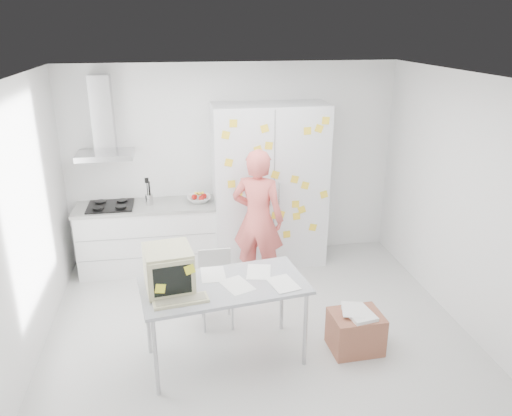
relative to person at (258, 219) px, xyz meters
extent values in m
cube|color=silver|center=(-0.18, -1.02, -0.90)|extent=(4.50, 4.00, 0.02)
cube|color=white|center=(-0.18, 0.98, 0.46)|extent=(4.50, 0.02, 2.70)
cube|color=white|center=(-2.43, -1.02, 0.46)|extent=(0.02, 4.00, 2.70)
cube|color=white|center=(2.07, -1.02, 0.46)|extent=(0.02, 4.00, 2.70)
cube|color=white|center=(-0.18, -1.02, 1.81)|extent=(4.50, 4.00, 0.02)
cube|color=white|center=(-1.38, 0.68, -0.45)|extent=(1.80, 0.60, 0.88)
cube|color=gray|center=(-1.38, 0.38, -0.31)|extent=(1.76, 0.01, 0.01)
cube|color=gray|center=(-1.38, 0.38, -0.59)|extent=(1.76, 0.01, 0.01)
cube|color=#9E9E99|center=(-1.38, 0.68, 0.01)|extent=(1.84, 0.63, 0.04)
cube|color=black|center=(-1.83, 0.68, 0.03)|extent=(0.58, 0.50, 0.03)
cylinder|color=black|center=(-1.97, 0.56, 0.06)|extent=(0.14, 0.14, 0.02)
cylinder|color=black|center=(-1.69, 0.56, 0.06)|extent=(0.14, 0.14, 0.02)
cylinder|color=black|center=(-1.97, 0.80, 0.06)|extent=(0.14, 0.14, 0.02)
cylinder|color=black|center=(-1.69, 0.80, 0.06)|extent=(0.14, 0.14, 0.02)
cylinder|color=silver|center=(-1.33, 0.68, 0.10)|extent=(0.10, 0.10, 0.14)
cylinder|color=black|center=(-1.35, 0.69, 0.20)|extent=(0.01, 0.01, 0.30)
cylinder|color=black|center=(-1.31, 0.67, 0.20)|extent=(0.01, 0.01, 0.30)
cylinder|color=black|center=(-1.33, 0.70, 0.20)|extent=(0.01, 0.01, 0.30)
cube|color=black|center=(-1.35, 0.69, 0.36)|extent=(0.05, 0.01, 0.07)
imported|color=white|center=(-0.68, 0.68, 0.07)|extent=(0.31, 0.31, 0.08)
sphere|color=#B2140F|center=(-0.74, 0.70, 0.09)|extent=(0.08, 0.08, 0.08)
sphere|color=#B2140F|center=(-0.65, 0.63, 0.09)|extent=(0.08, 0.08, 0.08)
sphere|color=#B2140F|center=(-0.61, 0.72, 0.09)|extent=(0.08, 0.08, 0.08)
cylinder|color=yellow|center=(-0.70, 0.70, 0.14)|extent=(0.09, 0.17, 0.10)
cylinder|color=yellow|center=(-0.68, 0.70, 0.14)|extent=(0.04, 0.17, 0.10)
cylinder|color=yellow|center=(-0.65, 0.70, 0.14)|extent=(0.08, 0.17, 0.10)
cube|color=silver|center=(-1.83, 0.73, 0.71)|extent=(0.70, 0.48, 0.07)
cube|color=silver|center=(-1.83, 0.85, 1.21)|extent=(0.26, 0.24, 0.95)
cube|color=silver|center=(0.27, 0.66, 0.21)|extent=(1.50, 0.65, 2.20)
cube|color=slate|center=(0.27, 0.33, 0.21)|extent=(0.01, 0.01, 2.16)
cube|color=silver|center=(0.21, 0.32, 0.21)|extent=(0.02, 0.02, 0.30)
cube|color=silver|center=(0.33, 0.32, 0.21)|extent=(0.02, 0.02, 0.30)
cube|color=yellow|center=(0.68, 0.32, 1.01)|extent=(0.10, 0.00, 0.10)
cube|color=yellow|center=(0.83, 0.32, 1.04)|extent=(0.12, 0.00, 0.12)
cube|color=yellow|center=(0.94, 0.32, 0.16)|extent=(0.12, 0.00, 0.12)
cube|color=yellow|center=(0.03, 0.32, 0.32)|extent=(0.10, 0.00, 0.10)
cube|color=yellow|center=(0.28, 0.32, 0.46)|extent=(0.12, 0.00, 0.12)
cube|color=yellow|center=(0.64, 0.32, -0.03)|extent=(0.12, 0.00, 0.12)
cube|color=yellow|center=(0.07, 0.32, -0.02)|extent=(0.10, 0.00, 0.10)
cube|color=yellow|center=(0.14, 0.32, 1.06)|extent=(0.12, 0.00, 0.12)
cube|color=yellow|center=(0.36, 0.32, -0.08)|extent=(0.12, 0.00, 0.12)
cube|color=yellow|center=(0.68, 0.32, 0.30)|extent=(0.12, 0.00, 0.12)
cube|color=yellow|center=(0.56, 0.32, 0.05)|extent=(0.10, 0.00, 0.10)
cube|color=yellow|center=(0.06, 0.32, 0.80)|extent=(0.12, 0.00, 0.12)
cube|color=yellow|center=(-0.19, 0.32, 0.26)|extent=(0.10, 0.00, 0.10)
cube|color=yellow|center=(-0.28, 0.32, 0.37)|extent=(0.10, 0.00, 0.10)
cube|color=yellow|center=(-0.34, 0.32, 1.00)|extent=(0.11, 0.00, 0.11)
cube|color=yellow|center=(0.20, 0.32, -0.30)|extent=(0.10, 0.00, 0.10)
cube|color=yellow|center=(0.07, 0.32, 0.33)|extent=(0.11, 0.00, 0.11)
cube|color=yellow|center=(0.80, 0.32, -0.30)|extent=(0.11, 0.00, 0.11)
cube|color=yellow|center=(0.91, 0.32, 1.14)|extent=(0.10, 0.00, 0.10)
cube|color=yellow|center=(0.10, 0.32, 0.63)|extent=(0.10, 0.00, 0.10)
cube|color=yellow|center=(-0.01, 0.32, 0.27)|extent=(0.11, 0.00, 0.11)
cube|color=yellow|center=(0.45, 0.32, -0.37)|extent=(0.10, 0.00, 0.10)
cube|color=yellow|center=(-0.25, 0.32, 1.14)|extent=(0.10, 0.00, 0.10)
cube|color=yellow|center=(-0.31, 0.32, 0.65)|extent=(0.12, 0.00, 0.12)
cube|color=yellow|center=(0.57, 0.32, -0.12)|extent=(0.11, 0.00, 0.11)
cube|color=yellow|center=(0.19, 0.32, 0.84)|extent=(0.11, 0.00, 0.11)
cube|color=yellow|center=(0.53, 0.32, 0.39)|extent=(0.11, 0.00, 0.11)
cube|color=yellow|center=(0.29, 0.32, -0.09)|extent=(0.11, 0.00, 0.11)
imported|color=#E45F58|center=(0.00, 0.00, 0.00)|extent=(0.77, 0.66, 1.78)
cube|color=#9DA0A7|center=(-0.57, -1.47, -0.07)|extent=(1.65, 0.99, 0.03)
cylinder|color=#B2B1B6|center=(-1.23, -1.89, -0.49)|extent=(0.05, 0.05, 0.80)
cylinder|color=#B2B1B6|center=(0.18, -1.69, -0.49)|extent=(0.05, 0.05, 0.80)
cylinder|color=#B2B1B6|center=(-1.33, -1.25, -0.49)|extent=(0.05, 0.05, 0.80)
cylinder|color=#B2B1B6|center=(0.08, -1.05, -0.49)|extent=(0.05, 0.05, 0.80)
cube|color=beige|center=(-1.08, -1.45, 0.15)|extent=(0.48, 0.50, 0.40)
cube|color=beige|center=(-1.05, -1.68, 0.15)|extent=(0.40, 0.08, 0.36)
cube|color=black|center=(-1.05, -1.69, 0.15)|extent=(0.33, 0.05, 0.28)
cube|color=#FBFA2D|center=(-1.16, -1.72, 0.09)|extent=(0.10, 0.02, 0.10)
cube|color=#FBFA2D|center=(-0.89, -1.68, 0.24)|extent=(0.11, 0.02, 0.11)
cube|color=beige|center=(-0.99, -1.73, -0.04)|extent=(0.51, 0.24, 0.03)
cube|color=gray|center=(-0.99, -1.73, -0.02)|extent=(0.46, 0.18, 0.01)
cube|color=white|center=(-0.46, -1.51, -0.05)|extent=(0.34, 0.39, 0.00)
cube|color=white|center=(-0.21, -1.28, -0.05)|extent=(0.30, 0.37, 0.00)
cube|color=white|center=(-0.02, -1.56, -0.04)|extent=(0.31, 0.38, 0.00)
cube|color=white|center=(-0.66, -1.26, -0.05)|extent=(0.24, 0.33, 0.00)
cube|color=#B4B4B2|center=(-0.60, -0.84, -0.49)|extent=(0.38, 0.38, 0.04)
cube|color=#B4B4B2|center=(-0.60, -0.67, -0.26)|extent=(0.36, 0.03, 0.41)
cylinder|color=#AFB0B4|center=(-0.75, -0.99, -0.70)|extent=(0.03, 0.03, 0.39)
cylinder|color=#AFB0B4|center=(-0.45, -0.99, -0.70)|extent=(0.03, 0.03, 0.39)
cylinder|color=#AFB0B4|center=(-0.75, -0.68, -0.70)|extent=(0.03, 0.03, 0.39)
cylinder|color=#AFB0B4|center=(-0.45, -0.68, -0.70)|extent=(0.03, 0.03, 0.39)
cube|color=#975A41|center=(0.75, -1.53, -0.69)|extent=(0.53, 0.43, 0.41)
cube|color=white|center=(0.78, -1.55, -0.46)|extent=(0.30, 0.36, 0.04)
cube|color=white|center=(0.72, -1.49, -0.44)|extent=(0.28, 0.35, 0.00)
camera|label=1|loc=(-0.96, -5.64, 2.27)|focal=35.00mm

